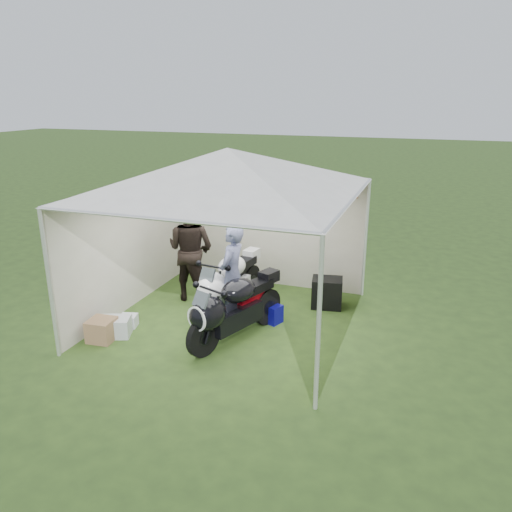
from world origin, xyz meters
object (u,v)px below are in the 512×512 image
(canopy_tent, at_px, (228,174))
(person_dark_jacket, at_px, (191,249))
(paddock_stand, at_px, (269,313))
(motorcycle_black, at_px, (231,308))
(motorcycle_white, at_px, (227,282))
(crate_1, at_px, (102,330))
(crate_2, at_px, (129,321))
(equipment_box, at_px, (327,293))
(person_blue_jacket, at_px, (232,274))
(crate_0, at_px, (116,327))

(canopy_tent, relative_size, person_dark_jacket, 2.84)
(paddock_stand, bearing_deg, motorcycle_black, -110.49)
(motorcycle_white, xyz_separation_m, crate_1, (-1.47, -1.74, -0.39))
(canopy_tent, distance_m, paddock_stand, 2.51)
(crate_1, relative_size, crate_2, 1.42)
(motorcycle_white, bearing_deg, equipment_box, 33.86)
(motorcycle_white, height_order, equipment_box, motorcycle_white)
(person_blue_jacket, height_order, crate_0, person_blue_jacket)
(canopy_tent, height_order, crate_2, canopy_tent)
(motorcycle_black, xyz_separation_m, crate_0, (-1.87, -0.47, -0.43))
(paddock_stand, relative_size, crate_2, 1.50)
(canopy_tent, xyz_separation_m, paddock_stand, (0.65, 0.20, -2.42))
(motorcycle_white, height_order, crate_2, motorcycle_white)
(crate_1, bearing_deg, motorcycle_white, 49.81)
(motorcycle_black, distance_m, person_blue_jacket, 0.81)
(motorcycle_white, distance_m, crate_0, 2.09)
(motorcycle_black, bearing_deg, person_dark_jacket, 155.74)
(person_dark_jacket, distance_m, equipment_box, 2.69)
(paddock_stand, distance_m, crate_0, 2.60)
(person_dark_jacket, bearing_deg, person_blue_jacket, 154.78)
(motorcycle_black, xyz_separation_m, person_dark_jacket, (-1.40, 1.39, 0.41))
(canopy_tent, bearing_deg, equipment_box, 38.79)
(person_blue_jacket, relative_size, crate_2, 6.11)
(crate_2, bearing_deg, person_dark_jacket, 72.69)
(motorcycle_white, distance_m, paddock_stand, 0.96)
(crate_0, height_order, crate_2, crate_0)
(paddock_stand, bearing_deg, crate_2, -155.30)
(crate_0, bearing_deg, motorcycle_black, 14.18)
(person_blue_jacket, relative_size, crate_0, 3.70)
(motorcycle_black, bearing_deg, equipment_box, 78.96)
(motorcycle_black, bearing_deg, crate_0, -145.33)
(crate_1, bearing_deg, motorcycle_black, 19.00)
(canopy_tent, relative_size, equipment_box, 10.21)
(motorcycle_white, distance_m, crate_2, 1.85)
(person_dark_jacket, distance_m, crate_1, 2.30)
(paddock_stand, height_order, crate_1, crate_1)
(canopy_tent, relative_size, motorcycle_black, 2.78)
(canopy_tent, xyz_separation_m, motorcycle_black, (0.31, -0.70, -1.99))
(person_dark_jacket, xyz_separation_m, crate_0, (-0.47, -1.86, -0.84))
(person_dark_jacket, bearing_deg, equipment_box, -163.25)
(motorcycle_white, xyz_separation_m, crate_0, (-1.36, -1.53, -0.42))
(motorcycle_white, height_order, motorcycle_black, motorcycle_black)
(person_dark_jacket, bearing_deg, paddock_stand, 170.46)
(canopy_tent, distance_m, motorcycle_black, 2.13)
(motorcycle_black, distance_m, crate_2, 1.93)
(crate_0, bearing_deg, canopy_tent, 36.89)
(crate_0, distance_m, crate_2, 0.36)
(motorcycle_white, height_order, person_blue_jacket, person_blue_jacket)
(paddock_stand, bearing_deg, crate_0, -148.07)
(person_blue_jacket, xyz_separation_m, crate_1, (-1.71, -1.39, -0.69))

